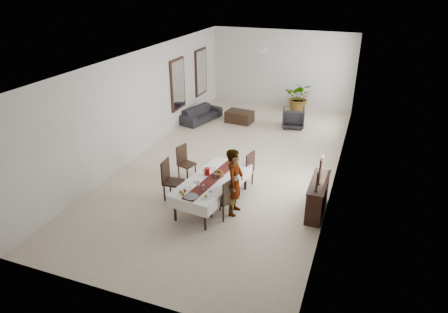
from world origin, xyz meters
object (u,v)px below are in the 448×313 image
(red_pitcher, at_px, (207,171))
(sofa, at_px, (201,114))
(dining_table_top, at_px, (212,180))
(woman, at_px, (234,182))
(sideboard_body, at_px, (317,197))

(red_pitcher, distance_m, sofa, 5.98)
(dining_table_top, xyz_separation_m, sofa, (-2.72, 5.57, -0.40))
(dining_table_top, height_order, woman, woman)
(red_pitcher, xyz_separation_m, woman, (0.85, -0.34, 0.04))
(red_pitcher, bearing_deg, woman, -22.02)
(red_pitcher, distance_m, sideboard_body, 2.75)
(red_pitcher, xyz_separation_m, sofa, (-2.51, 5.40, -0.52))
(red_pitcher, relative_size, woman, 0.11)
(dining_table_top, bearing_deg, sideboard_body, 19.53)
(sideboard_body, height_order, sofa, sideboard_body)
(sideboard_body, bearing_deg, woman, -159.09)
(red_pitcher, height_order, sideboard_body, red_pitcher)
(sofa, bearing_deg, dining_table_top, -138.91)
(woman, relative_size, sofa, 0.90)
(dining_table_top, relative_size, sofa, 1.20)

